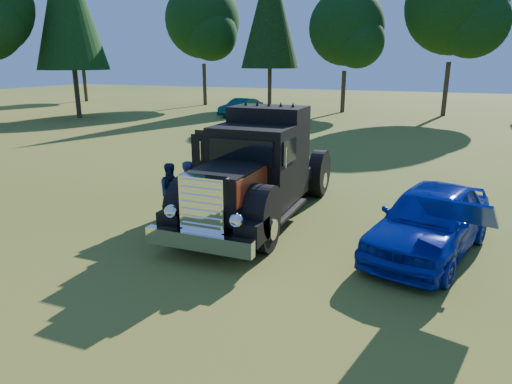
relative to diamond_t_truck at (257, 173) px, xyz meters
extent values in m
plane|color=#3F5C1B|center=(0.59, -1.46, -1.28)|extent=(120.00, 120.00, 0.00)
cylinder|color=#2D2116|center=(4.59, 28.54, 0.79)|extent=(0.36, 0.36, 4.14)
sphere|color=black|center=(4.59, 28.54, 7.00)|extent=(7.36, 7.36, 7.36)
sphere|color=black|center=(5.97, 27.62, 5.62)|extent=(5.06, 5.06, 5.06)
cylinder|color=#2D2116|center=(-21.41, 16.54, 1.06)|extent=(0.36, 0.36, 4.68)
cone|color=black|center=(-21.41, 16.54, 7.17)|extent=(5.20, 5.20, 9.75)
cylinder|color=#2D2116|center=(-10.41, 29.04, 1.06)|extent=(0.36, 0.36, 4.68)
cone|color=black|center=(-10.41, 29.04, 7.17)|extent=(5.20, 5.20, 9.75)
cylinder|color=#2D2116|center=(-31.41, 28.54, 0.88)|extent=(0.36, 0.36, 4.32)
cone|color=black|center=(-31.41, 28.54, 6.52)|extent=(4.80, 4.80, 9.00)
cylinder|color=#2D2116|center=(-17.41, 29.54, 0.70)|extent=(0.36, 0.36, 3.96)
sphere|color=black|center=(-17.41, 29.54, 6.64)|extent=(7.04, 7.04, 7.04)
sphere|color=black|center=(-16.09, 28.66, 5.32)|extent=(4.84, 4.84, 4.84)
cylinder|color=#2D2116|center=(-3.41, 28.04, 0.43)|extent=(0.36, 0.36, 3.42)
sphere|color=black|center=(-3.41, 28.04, 5.56)|extent=(6.08, 6.08, 6.08)
sphere|color=black|center=(-2.27, 27.28, 4.42)|extent=(4.18, 4.18, 4.18)
cylinder|color=black|center=(-1.04, -2.08, -0.73)|extent=(0.32, 1.10, 1.10)
cylinder|color=black|center=(1.06, -2.08, -0.73)|extent=(0.32, 1.10, 1.10)
cylinder|color=black|center=(-1.04, 2.72, -0.73)|extent=(0.32, 1.10, 1.10)
cylinder|color=black|center=(1.06, 2.72, -0.73)|extent=(0.32, 1.10, 1.10)
cylinder|color=black|center=(-0.71, 2.72, -0.73)|extent=(0.32, 1.10, 1.10)
cylinder|color=black|center=(0.73, 2.72, -0.73)|extent=(0.32, 1.10, 1.10)
cube|color=black|center=(0.01, 0.52, -0.66)|extent=(1.60, 6.40, 0.28)
cube|color=white|center=(0.01, -3.33, -0.73)|extent=(2.50, 0.22, 0.36)
cube|color=white|center=(0.01, -3.03, -0.03)|extent=(1.05, 0.30, 1.30)
cube|color=black|center=(0.01, -1.98, 0.02)|extent=(1.35, 1.80, 1.10)
cube|color=maroon|center=(-0.68, -1.98, 0.22)|extent=(0.02, 1.80, 0.60)
cube|color=maroon|center=(0.70, -1.98, 0.22)|extent=(0.02, 1.80, 0.60)
cylinder|color=black|center=(-0.94, -2.08, -0.33)|extent=(0.55, 1.24, 1.24)
cylinder|color=black|center=(0.96, -2.08, -0.33)|extent=(0.55, 1.24, 1.24)
sphere|color=white|center=(-0.77, -3.10, -0.23)|extent=(0.32, 0.32, 0.32)
sphere|color=white|center=(0.79, -3.10, -0.23)|extent=(0.32, 0.32, 0.32)
cube|color=black|center=(0.01, -0.43, 0.27)|extent=(2.05, 1.30, 2.10)
cube|color=black|center=(0.01, -1.10, 0.77)|extent=(1.70, 0.05, 0.65)
cube|color=black|center=(0.01, 0.87, 0.47)|extent=(2.05, 1.30, 2.50)
cube|color=black|center=(0.01, 2.52, -0.33)|extent=(2.00, 2.00, 0.35)
cube|color=black|center=(-1.57, 0.21, 0.17)|extent=(1.10, 0.07, 1.50)
cube|color=#9A3D16|center=(-1.57, 0.26, 0.02)|extent=(0.85, 0.03, 0.75)
imported|color=#071CA0|center=(4.50, -0.75, -0.49)|extent=(3.01, 4.93, 1.57)
cube|color=#071CA0|center=(4.95, -2.39, 0.27)|extent=(1.50, 1.24, 0.67)
imported|color=#1D2944|center=(-1.39, -1.18, -0.41)|extent=(0.42, 0.64, 1.74)
imported|color=#1A263D|center=(-2.16, -0.88, -0.50)|extent=(0.95, 0.96, 1.56)
imported|color=#0A4141|center=(-10.25, 22.10, -0.59)|extent=(2.44, 4.39, 1.37)
camera|label=1|loc=(4.48, -11.17, 2.94)|focal=32.00mm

